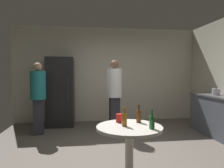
{
  "coord_description": "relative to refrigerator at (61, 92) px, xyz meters",
  "views": [
    {
      "loc": [
        -0.69,
        -3.42,
        1.36
      ],
      "look_at": [
        -0.19,
        0.32,
        1.18
      ],
      "focal_mm": 33.38,
      "sensor_mm": 36.0,
      "label": 1
    }
  ],
  "objects": [
    {
      "name": "person_in_teal_shirt",
      "position": [
        -0.41,
        -0.78,
        0.05
      ],
      "size": [
        0.39,
        0.39,
        1.62
      ],
      "rotation": [
        0.0,
        0.0,
        -1.42
      ],
      "color": "#2D2D38",
      "rests_on": "ground_plane"
    },
    {
      "name": "kettle",
      "position": [
        3.54,
        -1.35,
        0.07
      ],
      "size": [
        0.24,
        0.17,
        0.18
      ],
      "color": "#B2B2B7",
      "rests_on": "kitchen_counter"
    },
    {
      "name": "refrigerator",
      "position": [
        0.0,
        0.0,
        0.0
      ],
      "size": [
        0.7,
        0.68,
        1.8
      ],
      "color": "black",
      "rests_on": "ground_plane"
    },
    {
      "name": "person_in_white_shirt",
      "position": [
        1.31,
        -0.87,
        0.09
      ],
      "size": [
        0.38,
        0.38,
        1.69
      ],
      "rotation": [
        0.0,
        0.0,
        -1.45
      ],
      "color": "#2D2D38",
      "rests_on": "ground_plane"
    },
    {
      "name": "foreground_table",
      "position": [
        1.16,
        -3.19,
        -0.27
      ],
      "size": [
        0.8,
        0.8,
        0.73
      ],
      "color": "beige",
      "rests_on": "ground_plane"
    },
    {
      "name": "beer_bottle_green",
      "position": [
        1.39,
        -3.35,
        -0.08
      ],
      "size": [
        0.06,
        0.06,
        0.23
      ],
      "color": "#26662D",
      "rests_on": "foreground_table"
    },
    {
      "name": "beer_bottle_amber",
      "position": [
        1.1,
        -3.18,
        -0.08
      ],
      "size": [
        0.06,
        0.06,
        0.23
      ],
      "color": "#8C5919",
      "rests_on": "foreground_table"
    },
    {
      "name": "plastic_cup_red",
      "position": [
        1.06,
        -2.97,
        -0.11
      ],
      "size": [
        0.08,
        0.08,
        0.11
      ],
      "primitive_type": "cylinder",
      "color": "red",
      "rests_on": "foreground_table"
    },
    {
      "name": "ground_plane",
      "position": [
        1.31,
        -2.2,
        -0.95
      ],
      "size": [
        5.2,
        5.2,
        0.1
      ],
      "primitive_type": "cube",
      "color": "#5B544C"
    },
    {
      "name": "wall_back",
      "position": [
        1.31,
        0.43,
        0.45
      ],
      "size": [
        5.32,
        0.06,
        2.7
      ],
      "primitive_type": "cube",
      "color": "beige",
      "rests_on": "ground_plane"
    },
    {
      "name": "beer_bottle_brown",
      "position": [
        1.32,
        -3.01,
        -0.08
      ],
      "size": [
        0.06,
        0.06,
        0.23
      ],
      "color": "#593314",
      "rests_on": "foreground_table"
    }
  ]
}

